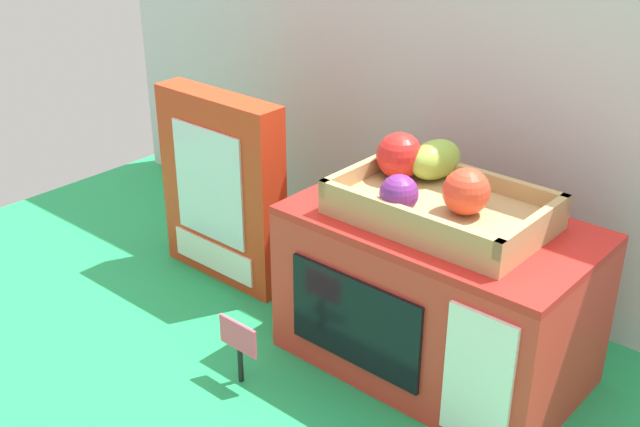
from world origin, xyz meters
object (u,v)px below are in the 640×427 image
object	(u,v)px
toy_microwave	(436,295)
price_sign	(239,342)
food_groups_crate	(435,194)
cookie_set_box	(222,189)

from	to	relation	value
toy_microwave	price_sign	distance (m)	0.29
food_groups_crate	toy_microwave	bearing A→B (deg)	-23.05
toy_microwave	food_groups_crate	distance (m)	0.15
cookie_set_box	price_sign	bearing A→B (deg)	-39.29
food_groups_crate	cookie_set_box	bearing A→B (deg)	-176.30
toy_microwave	food_groups_crate	xyz separation A→B (m)	(-0.02, 0.01, 0.15)
food_groups_crate	price_sign	size ratio (longest dim) A/B	2.82
toy_microwave	cookie_set_box	world-z (taller)	cookie_set_box
toy_microwave	cookie_set_box	distance (m)	0.43
toy_microwave	food_groups_crate	world-z (taller)	food_groups_crate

